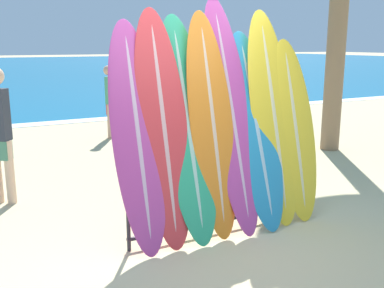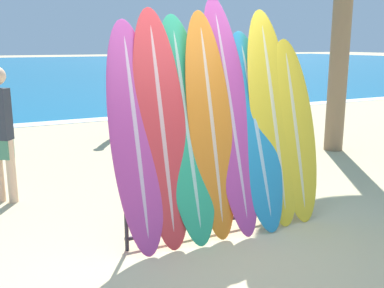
% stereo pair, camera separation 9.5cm
% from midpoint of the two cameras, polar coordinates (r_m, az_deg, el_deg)
% --- Properties ---
extents(ground_plane, '(160.00, 160.00, 0.00)m').
position_cam_midpoint_polar(ground_plane, '(4.74, 4.06, -12.74)').
color(ground_plane, '#CCB789').
extents(surfboard_rack, '(2.29, 0.04, 0.80)m').
position_cam_midpoint_polar(surfboard_rack, '(4.94, 4.70, -6.15)').
color(surfboard_rack, '#28282D').
rests_on(surfboard_rack, ground_plane).
extents(surfboard_slot_0, '(0.52, 0.71, 2.28)m').
position_cam_midpoint_polar(surfboard_slot_0, '(4.42, -6.55, 0.92)').
color(surfboard_slot_0, '#B23D8E').
rests_on(surfboard_slot_0, ground_plane).
extents(surfboard_slot_1, '(0.55, 0.69, 2.40)m').
position_cam_midpoint_polar(surfboard_slot_1, '(4.51, -3.27, 2.01)').
color(surfboard_slot_1, red).
rests_on(surfboard_slot_1, ground_plane).
extents(surfboard_slot_2, '(0.57, 0.80, 2.34)m').
position_cam_midpoint_polar(surfboard_slot_2, '(4.65, -0.13, 2.01)').
color(surfboard_slot_2, '#289E70').
rests_on(surfboard_slot_2, ground_plane).
extents(surfboard_slot_3, '(0.52, 0.68, 2.38)m').
position_cam_midpoint_polar(surfboard_slot_3, '(4.74, 2.97, 2.46)').
color(surfboard_slot_3, orange).
rests_on(surfboard_slot_3, ground_plane).
extents(surfboard_slot_4, '(0.51, 0.94, 2.56)m').
position_cam_midpoint_polar(surfboard_slot_4, '(4.92, 5.43, 3.80)').
color(surfboard_slot_4, '#B23D8E').
rests_on(surfboard_slot_4, ground_plane).
extents(surfboard_slot_5, '(0.58, 0.87, 2.18)m').
position_cam_midpoint_polar(surfboard_slot_5, '(5.07, 8.55, 1.83)').
color(surfboard_slot_5, teal).
rests_on(surfboard_slot_5, ground_plane).
extents(surfboard_slot_6, '(0.59, 0.73, 2.42)m').
position_cam_midpoint_polar(surfboard_slot_6, '(5.20, 10.75, 3.35)').
color(surfboard_slot_6, yellow).
rests_on(surfboard_slot_6, ground_plane).
extents(surfboard_slot_7, '(0.57, 0.63, 2.09)m').
position_cam_midpoint_polar(surfboard_slot_7, '(5.36, 13.38, 1.73)').
color(surfboard_slot_7, yellow).
rests_on(surfboard_slot_7, ground_plane).
extents(person_near_water, '(0.30, 0.28, 1.76)m').
position_cam_midpoint_polar(person_near_water, '(6.17, -22.68, 1.67)').
color(person_near_water, beige).
rests_on(person_near_water, ground_plane).
extents(person_mid_beach, '(0.23, 0.27, 1.57)m').
position_cam_midpoint_polar(person_mid_beach, '(9.94, -9.71, 5.71)').
color(person_mid_beach, tan).
rests_on(person_mid_beach, ground_plane).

